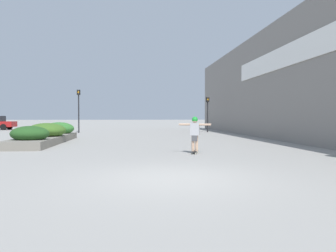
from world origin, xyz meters
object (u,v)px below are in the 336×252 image
object	(u,v)px
skateboard	(195,152)
traffic_light_right	(208,108)
car_center_left	(299,122)
skateboarder	(195,130)
traffic_light_left	(79,104)

from	to	relation	value
skateboard	traffic_light_right	bearing A→B (deg)	95.68
skateboard	car_center_left	distance (m)	25.20
skateboard	skateboarder	distance (m)	0.82
skateboard	skateboarder	world-z (taller)	skateboarder
car_center_left	traffic_light_right	distance (m)	11.14
skateboarder	traffic_light_right	size ratio (longest dim) A/B	0.41
skateboard	traffic_light_left	world-z (taller)	traffic_light_left
traffic_light_right	skateboard	bearing A→B (deg)	-104.32
car_center_left	traffic_light_right	bearing A→B (deg)	107.50
skateboard	traffic_light_right	size ratio (longest dim) A/B	0.22
skateboarder	traffic_light_right	world-z (taller)	traffic_light_right
skateboarder	car_center_left	distance (m)	25.19
car_center_left	skateboarder	bearing A→B (deg)	143.78
skateboard	traffic_light_right	distance (m)	17.67
traffic_light_left	skateboarder	bearing A→B (deg)	-67.11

